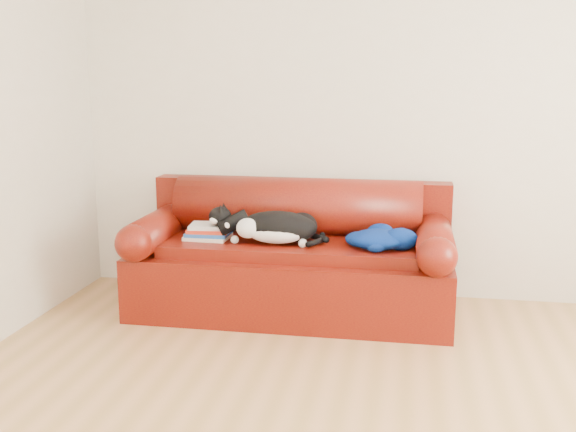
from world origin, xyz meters
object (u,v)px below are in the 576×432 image
Objects in this scene: sofa_base at (292,277)px; blanket at (380,238)px; book_stack at (209,232)px; cat at (277,228)px.

sofa_base is 4.07× the size of blanket.
blanket reaches higher than sofa_base.
cat is (0.47, -0.05, 0.05)m from book_stack.
book_stack is 0.40× the size of cat.
cat reaches higher than book_stack.
cat reaches higher than sofa_base.
sofa_base is at bearing 7.57° from book_stack.
blanket is at bearing -9.96° from sofa_base.
sofa_base is at bearing 170.04° from blanket.
book_stack is 0.57× the size of blanket.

